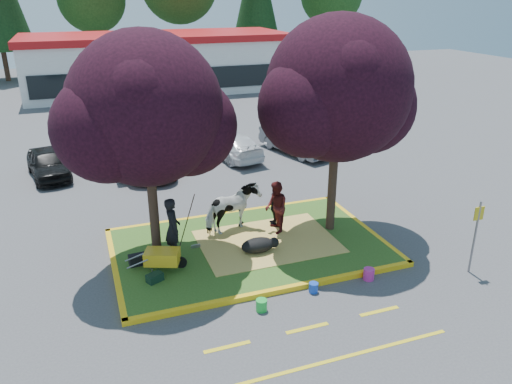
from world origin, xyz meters
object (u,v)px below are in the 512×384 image
object	(u,v)px
car_silver	(128,151)
bucket_blue	(313,288)
cow	(233,209)
wheelbarrow	(163,257)
bucket_green	(261,305)
handler	(173,228)
car_black	(48,163)
calf	(258,245)
bucket_pink	(369,274)
sign_post	(476,230)

from	to	relation	value
car_silver	bucket_blue	bearing A→B (deg)	104.96
cow	wheelbarrow	bearing A→B (deg)	103.44
wheelbarrow	bucket_green	distance (m)	3.24
cow	handler	size ratio (longest dim) A/B	1.00
bucket_blue	car_black	xyz separation A→B (m)	(-6.82, 11.94, 0.48)
calf	bucket_pink	world-z (taller)	calf
cow	calf	xyz separation A→B (m)	(0.28, -1.63, -0.56)
calf	car_black	bearing A→B (deg)	122.28
cow	bucket_green	bearing A→B (deg)	151.66
sign_post	wheelbarrow	bearing A→B (deg)	161.80
sign_post	bucket_pink	bearing A→B (deg)	168.32
handler	bucket_green	world-z (taller)	handler
bucket_green	handler	bearing A→B (deg)	115.82
calf	car_silver	xyz separation A→B (m)	(-2.68, 9.83, 0.38)
wheelbarrow	car_black	bearing A→B (deg)	130.02
calf	bucket_blue	xyz separation A→B (m)	(0.73, -2.32, -0.24)
cow	bucket_green	xyz separation A→B (m)	(-0.59, -4.26, -0.78)
handler	bucket_pink	world-z (taller)	handler
bucket_pink	car_black	distance (m)	14.65
car_black	car_silver	distance (m)	3.42
bucket_green	bucket_blue	bearing A→B (deg)	10.76
bucket_pink	car_black	size ratio (longest dim) A/B	0.09
handler	bucket_green	bearing A→B (deg)	-155.95
calf	sign_post	distance (m)	6.19
cow	bucket_blue	xyz separation A→B (m)	(1.01, -3.95, -0.80)
car_black	wheelbarrow	bearing A→B (deg)	-82.04
calf	bucket_pink	distance (m)	3.36
calf	car_silver	distance (m)	10.20
sign_post	bucket_pink	world-z (taller)	sign_post
car_black	car_silver	bearing A→B (deg)	-6.59
bucket_green	bucket_pink	bearing A→B (deg)	6.01
handler	bucket_green	size ratio (longest dim) A/B	6.08
wheelbarrow	car_silver	size ratio (longest dim) A/B	0.37
sign_post	bucket_green	world-z (taller)	sign_post
calf	bucket_pink	xyz separation A→B (m)	(2.46, -2.28, -0.21)
cow	calf	distance (m)	1.74
sign_post	bucket_blue	world-z (taller)	sign_post
calf	bucket_blue	distance (m)	2.45
sign_post	bucket_pink	size ratio (longest dim) A/B	6.63
bucket_green	bucket_pink	xyz separation A→B (m)	(3.32, 0.35, 0.01)
bucket_green	bucket_blue	xyz separation A→B (m)	(1.60, 0.30, -0.02)
calf	wheelbarrow	xyz separation A→B (m)	(-2.88, -0.12, 0.22)
calf	car_black	xyz separation A→B (m)	(-6.09, 9.61, 0.25)
bucket_pink	bucket_blue	size ratio (longest dim) A/B	1.22
bucket_pink	sign_post	bearing A→B (deg)	-12.06
handler	bucket_blue	size ratio (longest dim) A/B	6.91
bucket_pink	car_black	xyz separation A→B (m)	(-8.55, 11.89, 0.46)
bucket_pink	bucket_blue	distance (m)	1.73
bucket_green	car_silver	size ratio (longest dim) A/B	0.07
calf	handler	size ratio (longest dim) A/B	0.56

